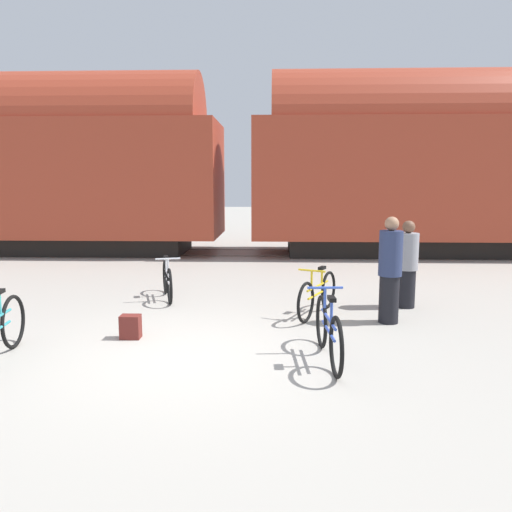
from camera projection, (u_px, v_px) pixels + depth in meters
ground_plane at (181, 355)px, 6.44m from camera, size 80.00×80.00×0.00m
freight_train at (236, 160)px, 15.45m from camera, size 28.90×3.18×5.57m
rail_near at (235, 256)px, 15.16m from camera, size 40.90×0.07×0.01m
rail_far at (239, 250)px, 16.58m from camera, size 40.90×0.07×0.01m
bicycle_blue at (328, 332)px, 6.20m from camera, size 0.46×1.77×0.89m
bicycle_yellow at (318, 294)px, 8.37m from camera, size 0.79×1.59×0.82m
bicycle_silver at (167, 280)px, 9.56m from camera, size 0.56×1.56×0.83m
person_in_grey at (407, 265)px, 8.84m from camera, size 0.38×0.38×1.56m
person_in_navy at (390, 271)px, 7.84m from camera, size 0.37×0.37×1.69m
backpack at (131, 327)px, 7.13m from camera, size 0.28×0.20×0.34m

